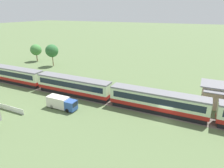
# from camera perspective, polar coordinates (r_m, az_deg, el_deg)

# --- Properties ---
(ground_plane) EXTENTS (600.00, 600.00, 0.00)m
(ground_plane) POSITION_cam_1_polar(r_m,az_deg,el_deg) (38.42, 14.85, -9.33)
(ground_plane) COLOR #566B42
(passenger_train) EXTENTS (77.42, 3.13, 4.21)m
(passenger_train) POSITION_cam_1_polar(r_m,az_deg,el_deg) (41.97, 0.15, -2.45)
(passenger_train) COLOR #AD1E19
(passenger_train) RESTS_ON ground_plane
(railway_track) EXTENTS (118.05, 3.60, 0.04)m
(railway_track) POSITION_cam_1_polar(r_m,az_deg,el_deg) (44.90, -5.19, -4.20)
(railway_track) COLOR #665B51
(railway_track) RESTS_ON ground_plane
(delivery_truck_blue) EXTENTS (6.38, 2.01, 2.39)m
(delivery_truck_blue) POSITION_cam_1_polar(r_m,az_deg,el_deg) (41.21, -14.22, -5.21)
(delivery_truck_blue) COLOR #2D519E
(delivery_truck_blue) RESTS_ON ground_plane
(yard_tree_1) EXTENTS (4.22, 4.22, 6.55)m
(yard_tree_1) POSITION_cam_1_polar(r_m,az_deg,el_deg) (82.85, -20.91, 9.12)
(yard_tree_1) COLOR brown
(yard_tree_1) RESTS_ON ground_plane
(yard_tree_2) EXTENTS (4.43, 4.43, 7.62)m
(yard_tree_2) POSITION_cam_1_polar(r_m,az_deg,el_deg) (73.36, -16.81, 9.07)
(yard_tree_2) COLOR brown
(yard_tree_2) RESTS_ON ground_plane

